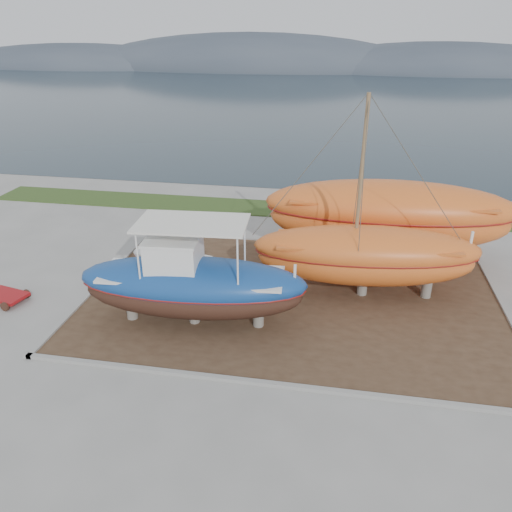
% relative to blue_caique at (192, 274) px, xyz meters
% --- Properties ---
extents(ground, '(140.00, 140.00, 0.00)m').
position_rel_blue_caique_xyz_m(ground, '(3.76, -1.26, -2.26)').
color(ground, gray).
rests_on(ground, ground).
extents(dirt_patch, '(18.00, 12.00, 0.06)m').
position_rel_blue_caique_xyz_m(dirt_patch, '(3.76, 2.74, -2.23)').
color(dirt_patch, '#422D1E').
rests_on(dirt_patch, ground).
extents(curb_frame, '(18.60, 12.60, 0.15)m').
position_rel_blue_caique_xyz_m(curb_frame, '(3.76, 2.74, -2.18)').
color(curb_frame, gray).
rests_on(curb_frame, ground).
extents(grass_strip, '(44.00, 3.00, 0.08)m').
position_rel_blue_caique_xyz_m(grass_strip, '(3.76, 14.24, -2.22)').
color(grass_strip, '#284219').
rests_on(grass_strip, ground).
extents(sea, '(260.00, 100.00, 0.04)m').
position_rel_blue_caique_xyz_m(sea, '(3.76, 68.74, -2.26)').
color(sea, '#192933').
rests_on(sea, ground).
extents(mountain_ridge, '(200.00, 36.00, 20.00)m').
position_rel_blue_caique_xyz_m(mountain_ridge, '(3.76, 123.74, -2.26)').
color(mountain_ridge, '#333D49').
rests_on(mountain_ridge, ground).
extents(blue_caique, '(9.32, 3.46, 4.40)m').
position_rel_blue_caique_xyz_m(blue_caique, '(0.00, 0.00, 0.00)').
color(blue_caique, navy).
rests_on(blue_caique, dirt_patch).
extents(white_dinghy, '(4.77, 2.70, 1.35)m').
position_rel_blue_caique_xyz_m(white_dinghy, '(-2.09, 3.70, -1.52)').
color(white_dinghy, white).
rests_on(white_dinghy, dirt_patch).
extents(orange_sailboat, '(10.05, 3.76, 8.77)m').
position_rel_blue_caique_xyz_m(orange_sailboat, '(6.82, 3.55, 2.19)').
color(orange_sailboat, '#D55F20').
rests_on(orange_sailboat, dirt_patch).
extents(orange_bare_hull, '(12.49, 4.13, 4.06)m').
position_rel_blue_caique_xyz_m(orange_bare_hull, '(7.97, 7.50, -0.17)').
color(orange_bare_hull, '#D55F20').
rests_on(orange_bare_hull, dirt_patch).
extents(red_trailer, '(2.91, 1.89, 0.38)m').
position_rel_blue_caique_xyz_m(red_trailer, '(-8.71, 0.19, -2.07)').
color(red_trailer, '#A01215').
rests_on(red_trailer, ground).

